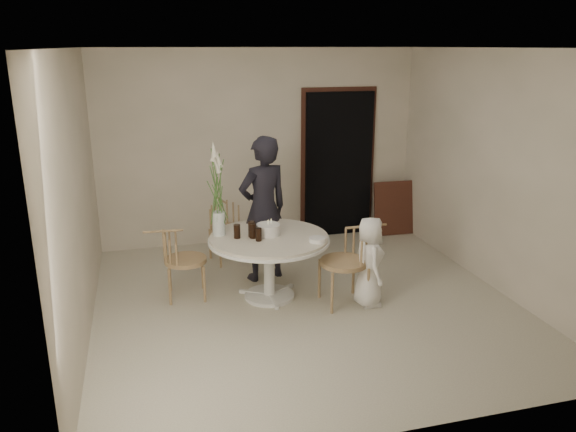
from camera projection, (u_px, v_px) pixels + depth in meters
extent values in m
plane|color=beige|center=(306.00, 303.00, 6.19)|extent=(4.50, 4.50, 0.00)
plane|color=white|center=(308.00, 48.00, 5.40)|extent=(4.50, 4.50, 0.00)
plane|color=beige|center=(260.00, 147.00, 7.88)|extent=(4.50, 0.00, 4.50)
plane|color=beige|center=(405.00, 262.00, 3.72)|extent=(4.50, 0.00, 4.50)
plane|color=beige|center=(76.00, 199.00, 5.24)|extent=(0.00, 4.50, 4.50)
plane|color=beige|center=(497.00, 172.00, 6.35)|extent=(0.00, 4.50, 4.50)
cube|color=black|center=(339.00, 165.00, 8.19)|extent=(1.00, 0.10, 2.10)
cube|color=#4F251B|center=(338.00, 160.00, 8.21)|extent=(1.12, 0.03, 2.22)
cylinder|color=white|center=(270.00, 295.00, 6.33)|extent=(0.56, 0.56, 0.04)
cylinder|color=white|center=(269.00, 269.00, 6.23)|extent=(0.12, 0.12, 0.65)
cylinder|color=white|center=(269.00, 240.00, 6.14)|extent=(1.33, 1.33, 0.03)
cylinder|color=silver|center=(269.00, 238.00, 6.13)|extent=(1.30, 1.30, 0.04)
cube|color=#4F251B|center=(393.00, 208.00, 8.36)|extent=(0.61, 0.20, 0.80)
cylinder|color=#A37958|center=(220.00, 252.00, 7.12)|extent=(0.03, 0.03, 0.41)
cylinder|color=#A37958|center=(247.00, 248.00, 7.28)|extent=(0.03, 0.03, 0.41)
cylinder|color=#A37958|center=(210.00, 244.00, 7.43)|extent=(0.03, 0.03, 0.41)
cylinder|color=#A37958|center=(236.00, 239.00, 7.59)|extent=(0.03, 0.03, 0.41)
cylinder|color=#A37958|center=(228.00, 229.00, 7.29)|extent=(0.46, 0.46, 0.05)
cylinder|color=#A37958|center=(319.00, 279.00, 6.26)|extent=(0.03, 0.03, 0.46)
cylinder|color=#A37958|center=(332.00, 293.00, 5.88)|extent=(0.03, 0.03, 0.46)
cylinder|color=#A37958|center=(353.00, 275.00, 6.37)|extent=(0.03, 0.03, 0.46)
cylinder|color=#A37958|center=(368.00, 289.00, 5.99)|extent=(0.03, 0.03, 0.46)
cylinder|color=#A37958|center=(344.00, 262.00, 6.05)|extent=(0.51, 0.51, 0.05)
cylinder|color=#A37958|center=(204.00, 284.00, 6.16)|extent=(0.03, 0.03, 0.42)
cylinder|color=#A37958|center=(203.00, 272.00, 6.51)|extent=(0.03, 0.03, 0.42)
cylinder|color=#A37958|center=(170.00, 287.00, 6.09)|extent=(0.03, 0.03, 0.42)
cylinder|color=#A37958|center=(170.00, 274.00, 6.44)|extent=(0.03, 0.03, 0.42)
cylinder|color=#A37958|center=(186.00, 260.00, 6.23)|extent=(0.47, 0.47, 0.05)
imported|color=black|center=(263.00, 209.00, 6.62)|extent=(0.73, 0.59, 1.74)
imported|color=white|center=(369.00, 262.00, 6.02)|extent=(0.36, 0.51, 0.99)
cylinder|color=silver|center=(268.00, 230.00, 6.14)|extent=(0.26, 0.26, 0.12)
cylinder|color=#FFECA1|center=(268.00, 222.00, 6.11)|extent=(0.01, 0.01, 0.05)
cylinder|color=#FFECA1|center=(271.00, 221.00, 6.15)|extent=(0.01, 0.01, 0.05)
cylinder|color=black|center=(237.00, 231.00, 6.03)|extent=(0.08, 0.08, 0.15)
cylinder|color=black|center=(259.00, 235.00, 5.95)|extent=(0.08, 0.08, 0.14)
cylinder|color=black|center=(252.00, 229.00, 6.08)|extent=(0.10, 0.10, 0.17)
cylinder|color=black|center=(253.00, 231.00, 6.04)|extent=(0.09, 0.09, 0.16)
cylinder|color=white|center=(317.00, 240.00, 5.94)|extent=(0.22, 0.22, 0.04)
cylinder|color=silver|center=(219.00, 223.00, 6.12)|extent=(0.14, 0.14, 0.26)
cylinder|color=#447030|center=(220.00, 194.00, 6.04)|extent=(0.01, 0.01, 0.66)
cone|color=silver|center=(219.00, 164.00, 5.95)|extent=(0.07, 0.07, 0.17)
cylinder|color=#447030|center=(218.00, 191.00, 6.05)|extent=(0.01, 0.01, 0.71)
cone|color=silver|center=(217.00, 159.00, 5.94)|extent=(0.07, 0.07, 0.17)
cylinder|color=#447030|center=(215.00, 189.00, 6.02)|extent=(0.01, 0.01, 0.77)
cone|color=silver|center=(214.00, 154.00, 5.91)|extent=(0.07, 0.07, 0.17)
cylinder|color=#447030|center=(215.00, 187.00, 5.99)|extent=(0.01, 0.01, 0.82)
cone|color=silver|center=(213.00, 149.00, 5.87)|extent=(0.07, 0.07, 0.17)
cylinder|color=#447030|center=(217.00, 195.00, 6.00)|extent=(0.01, 0.01, 0.66)
cone|color=silver|center=(216.00, 165.00, 5.90)|extent=(0.07, 0.07, 0.17)
cylinder|color=#447030|center=(220.00, 192.00, 6.01)|extent=(0.01, 0.01, 0.71)
cone|color=silver|center=(219.00, 159.00, 5.90)|extent=(0.07, 0.07, 0.17)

